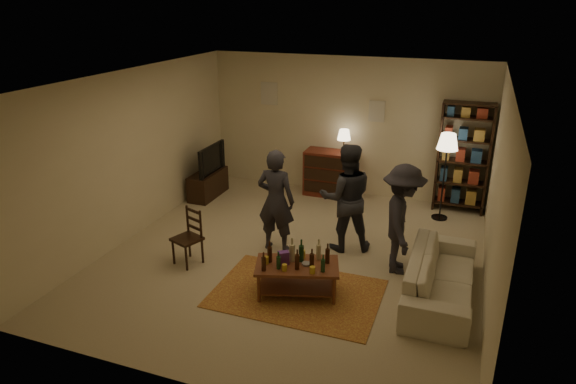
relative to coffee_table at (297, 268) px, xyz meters
The scene contains 13 objects.
floor 1.14m from the coffee_table, 111.87° to the left, with size 6.00×6.00×0.00m, color #C6B793.
room_shell 4.35m from the coffee_table, 104.76° to the left, with size 6.00×6.00×6.00m.
rug 0.39m from the coffee_table, 12.96° to the left, with size 2.20×1.50×0.01m, color brown.
coffee_table is the anchor object (origin of this frame).
dining_chair 1.80m from the coffee_table, behind, with size 0.48×0.48×0.86m.
tv_stand 3.98m from the coffee_table, 135.52° to the left, with size 0.40×1.00×1.06m.
dresser 3.75m from the coffee_table, 99.05° to the left, with size 1.00×0.50×1.36m.
bookshelf 4.25m from the coffee_table, 63.90° to the left, with size 0.90×0.34×2.02m.
floor_lamp 3.73m from the coffee_table, 64.08° to the left, with size 0.36×0.36×1.57m.
sofa 1.90m from the coffee_table, 18.18° to the left, with size 2.08×0.81×0.61m, color beige.
person_left 1.42m from the coffee_table, 123.00° to the left, with size 0.59×0.39×1.63m, color #27262E.
person_right 1.63m from the coffee_table, 80.34° to the left, with size 0.83×0.65×1.71m, color #292A31.
person_by_sofa 1.68m from the coffee_table, 43.71° to the left, with size 1.04×0.60×1.60m, color #24232A.
Camera 1 is at (2.36, -6.61, 3.74)m, focal length 32.00 mm.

